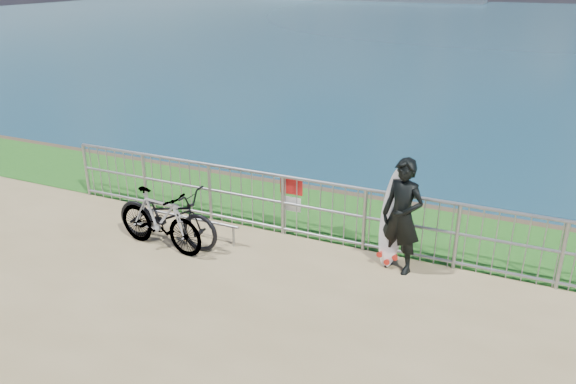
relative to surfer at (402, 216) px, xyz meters
The scene contains 8 objects.
grass_strip 2.45m from the surfer, 138.69° to the left, with size 120.00×120.00×0.00m, color #1A5617.
seascape 153.27m from the surfer, 107.26° to the left, with size 260.00×260.00×5.00m.
railing 1.77m from the surfer, 166.67° to the left, with size 10.06×0.10×1.13m.
surfer is the anchor object (origin of this frame).
surfboard 0.26m from the surfer, 147.99° to the left, with size 0.50×0.46×1.63m.
bicycle_near 3.95m from the surfer, 168.96° to the right, with size 0.70×1.99×1.05m, color black.
bicycle_far 3.99m from the surfer, 165.91° to the right, with size 0.50×1.76×1.06m, color black.
bike_rack 3.68m from the surfer, behind, with size 1.89×0.05×0.39m.
Camera 1 is at (3.36, -6.65, 4.46)m, focal length 35.00 mm.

